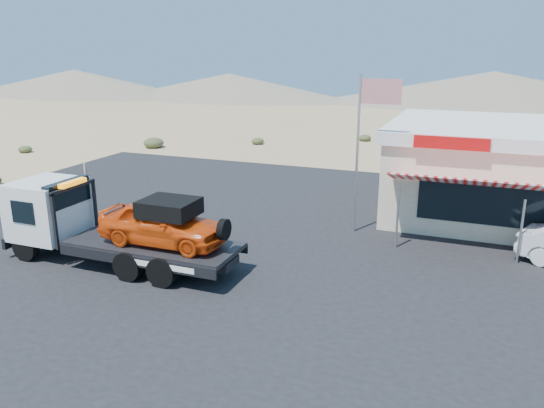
{
  "coord_description": "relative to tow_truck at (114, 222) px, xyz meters",
  "views": [
    {
      "loc": [
        8.86,
        -14.96,
        6.91
      ],
      "look_at": [
        2.17,
        2.15,
        1.5
      ],
      "focal_mm": 35.0,
      "sensor_mm": 36.0,
      "label": 1
    }
  ],
  "objects": [
    {
      "name": "flagpole",
      "position": [
        6.88,
        6.03,
        2.32
      ],
      "size": [
        1.55,
        0.1,
        6.0
      ],
      "color": "#99999E",
      "rests_on": "asphalt_lot"
    },
    {
      "name": "jerky_store",
      "position": [
        12.44,
        10.5,
        0.55
      ],
      "size": [
        10.4,
        9.97,
        3.9
      ],
      "color": "beige",
      "rests_on": "asphalt_lot"
    },
    {
      "name": "asphalt_lot",
      "position": [
        3.94,
        4.53,
        -1.43
      ],
      "size": [
        32.0,
        24.0,
        0.02
      ],
      "primitive_type": "cube",
      "color": "black",
      "rests_on": "ground"
    },
    {
      "name": "tow_truck",
      "position": [
        0.0,
        0.0,
        0.0
      ],
      "size": [
        8.02,
        2.38,
        2.68
      ],
      "color": "black",
      "rests_on": "asphalt_lot"
    },
    {
      "name": "desert_scrub",
      "position": [
        -11.15,
        11.37,
        -1.14
      ],
      "size": [
        22.92,
        36.39,
        0.78
      ],
      "color": "#363E21",
      "rests_on": "ground"
    },
    {
      "name": "ground",
      "position": [
        1.94,
        1.53,
        -1.44
      ],
      "size": [
        120.0,
        120.0,
        0.0
      ],
      "primitive_type": "plane",
      "color": "#9E7F59",
      "rests_on": "ground"
    },
    {
      "name": "distant_hills",
      "position": [
        -7.83,
        56.67,
        0.44
      ],
      "size": [
        126.0,
        48.0,
        4.2
      ],
      "color": "#726B59",
      "rests_on": "ground"
    }
  ]
}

